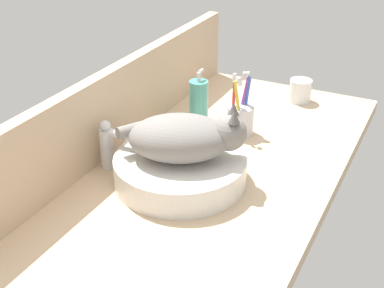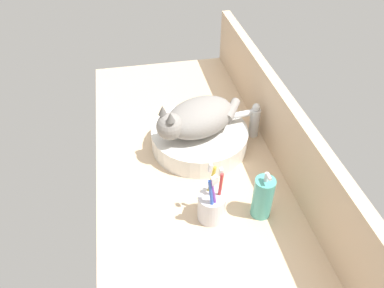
% 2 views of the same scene
% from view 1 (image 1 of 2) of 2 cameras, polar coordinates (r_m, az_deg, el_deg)
% --- Properties ---
extents(ground_plane, '(1.37, 0.63, 0.04)m').
position_cam_1_polar(ground_plane, '(1.40, 1.52, -3.95)').
color(ground_plane, '#D1B28E').
extents(backsplash_panel, '(1.37, 0.04, 0.23)m').
position_cam_1_polar(backsplash_panel, '(1.47, -8.95, 3.36)').
color(backsplash_panel, '#CCAD8C').
rests_on(backsplash_panel, ground_plane).
extents(sink_basin, '(0.33, 0.33, 0.07)m').
position_cam_1_polar(sink_basin, '(1.34, -1.27, -2.75)').
color(sink_basin, silver).
rests_on(sink_basin, ground_plane).
extents(cat, '(0.26, 0.31, 0.14)m').
position_cam_1_polar(cat, '(1.30, -0.71, 0.77)').
color(cat, gray).
rests_on(cat, sink_basin).
extents(faucet, '(0.04, 0.12, 0.14)m').
position_cam_1_polar(faucet, '(1.40, -8.69, 0.08)').
color(faucet, silver).
rests_on(faucet, ground_plane).
extents(soap_dispenser, '(0.06, 0.06, 0.17)m').
position_cam_1_polar(soap_dispenser, '(1.63, 0.71, 4.55)').
color(soap_dispenser, teal).
rests_on(soap_dispenser, ground_plane).
extents(toothbrush_cup, '(0.08, 0.08, 0.19)m').
position_cam_1_polar(toothbrush_cup, '(1.58, 5.17, 2.76)').
color(toothbrush_cup, silver).
rests_on(toothbrush_cup, ground_plane).
extents(water_glass, '(0.07, 0.07, 0.08)m').
position_cam_1_polar(water_glass, '(1.83, 11.47, 5.50)').
color(water_glass, white).
rests_on(water_glass, ground_plane).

